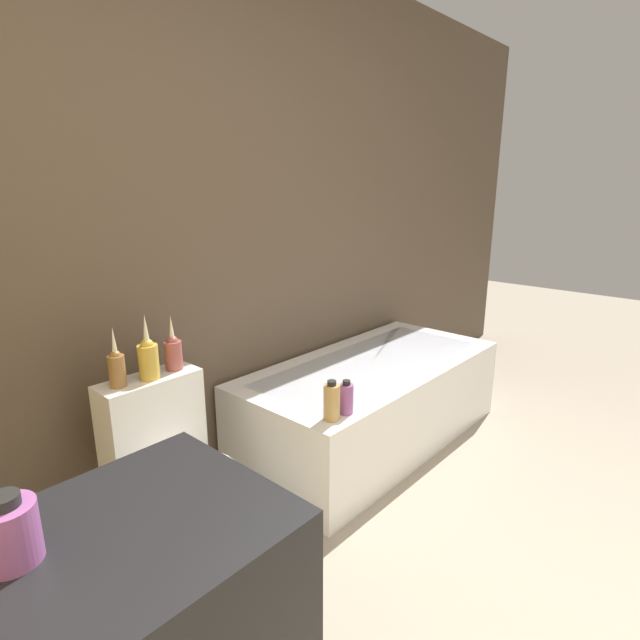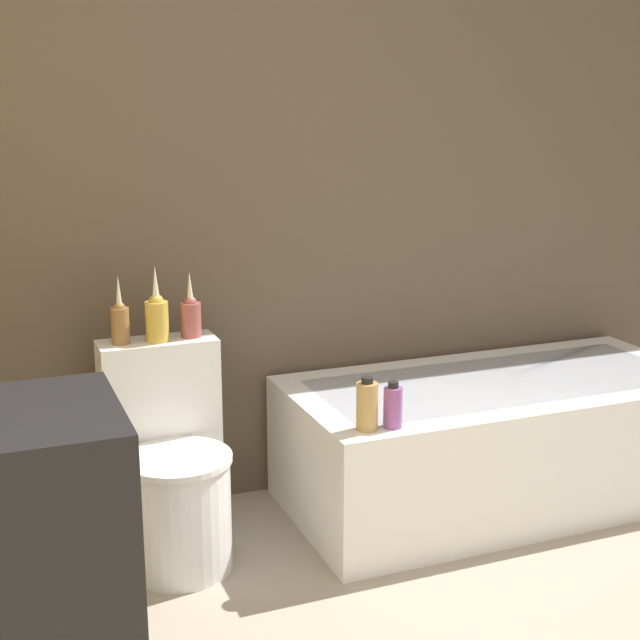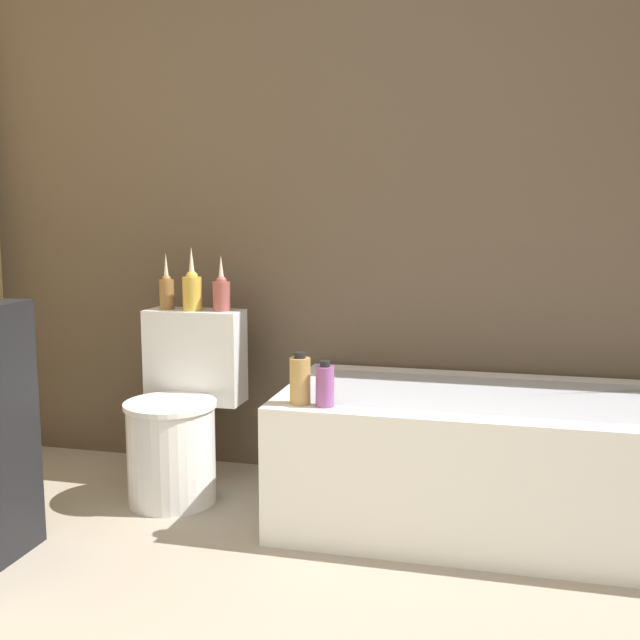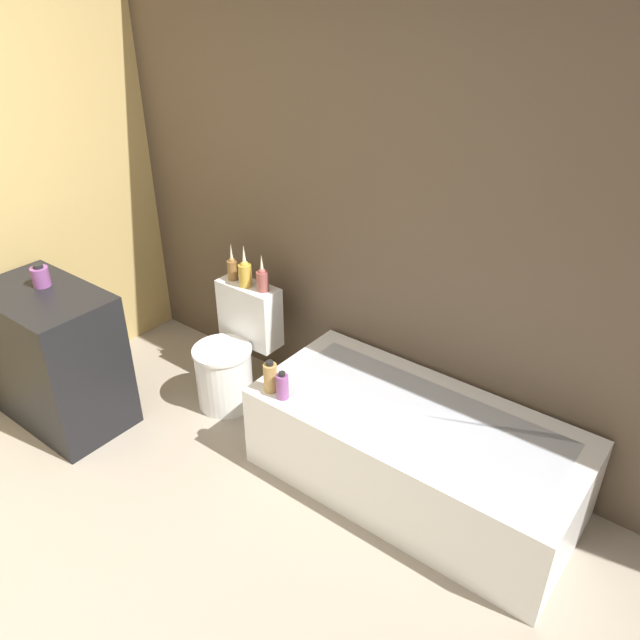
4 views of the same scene
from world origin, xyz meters
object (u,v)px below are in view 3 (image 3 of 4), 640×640
(toilet, at_px, (180,416))
(vase_silver, at_px, (192,289))
(bathtub, at_px, (510,460))
(shampoo_bottle_tall, at_px, (300,380))
(vase_gold, at_px, (167,290))
(vase_bronze, at_px, (221,292))
(shampoo_bottle_short, at_px, (325,386))

(toilet, distance_m, vase_silver, 0.52)
(bathtub, distance_m, vase_silver, 1.41)
(bathtub, relative_size, shampoo_bottle_tall, 9.17)
(shampoo_bottle_tall, bearing_deg, vase_gold, 146.74)
(vase_gold, distance_m, vase_silver, 0.12)
(vase_gold, height_order, vase_bronze, vase_gold)
(vase_bronze, bearing_deg, bathtub, -8.43)
(bathtub, xyz_separation_m, vase_gold, (-1.40, 0.17, 0.56))
(toilet, height_order, vase_silver, vase_silver)
(bathtub, height_order, shampoo_bottle_short, shampoo_bottle_short)
(vase_gold, distance_m, vase_bronze, 0.24)
(vase_bronze, height_order, shampoo_bottle_short, vase_bronze)
(vase_silver, bearing_deg, toilet, -90.00)
(bathtub, height_order, shampoo_bottle_tall, shampoo_bottle_tall)
(toilet, bearing_deg, vase_silver, 90.00)
(vase_silver, height_order, vase_bronze, vase_silver)
(toilet, height_order, vase_gold, vase_gold)
(vase_bronze, relative_size, shampoo_bottle_short, 1.47)
(vase_gold, bearing_deg, shampoo_bottle_tall, -33.26)
(vase_silver, relative_size, shampoo_bottle_tall, 1.46)
(vase_gold, bearing_deg, shampoo_bottle_short, -30.70)
(vase_bronze, bearing_deg, shampoo_bottle_short, -40.66)
(bathtub, bearing_deg, toilet, 179.67)
(vase_silver, relative_size, vase_bronze, 1.15)
(toilet, height_order, vase_bronze, vase_bronze)
(vase_gold, bearing_deg, vase_silver, -7.60)
(bathtub, bearing_deg, shampoo_bottle_tall, -157.52)
(vase_silver, xyz_separation_m, shampoo_bottle_tall, (0.58, -0.44, -0.25))
(shampoo_bottle_tall, height_order, shampoo_bottle_short, shampoo_bottle_tall)
(vase_bronze, xyz_separation_m, shampoo_bottle_short, (0.55, -0.47, -0.25))
(toilet, relative_size, vase_bronze, 3.18)
(vase_silver, xyz_separation_m, shampoo_bottle_short, (0.67, -0.45, -0.26))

